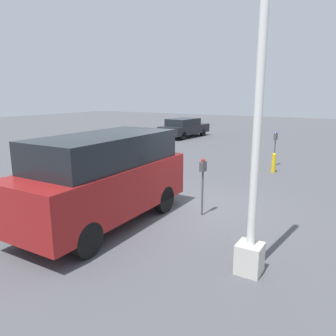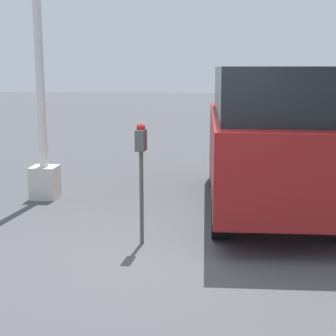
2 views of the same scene
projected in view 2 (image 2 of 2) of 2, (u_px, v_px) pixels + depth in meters
ground_plane at (170, 251)px, 6.27m from camera, size 80.00×80.00×0.00m
parking_meter_near at (141, 156)px, 6.31m from camera, size 0.21×0.13×1.53m
lamp_post at (41, 97)px, 8.48m from camera, size 0.44×0.44×5.76m
parked_van at (273, 134)px, 7.87m from camera, size 4.74×1.94×2.21m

